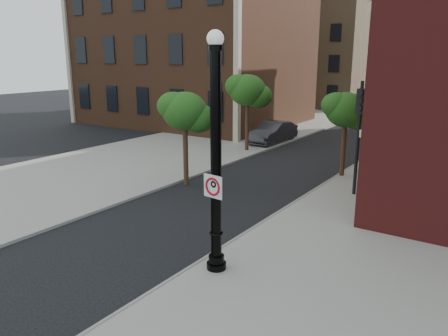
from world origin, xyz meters
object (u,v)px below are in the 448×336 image
Objects in this scene: parked_car at (273,132)px; traffic_signal_left at (217,115)px; traffic_signal_right at (359,120)px; lamppost at (216,168)px; no_parking_sign at (213,186)px.

parked_car is 0.90× the size of traffic_signal_left.
traffic_signal_left is at bearing -145.39° from traffic_signal_right.
parked_car is at bearing 113.24° from lamppost.
traffic_signal_left is 6.09m from traffic_signal_right.
traffic_signal_right is (1.03, 9.11, 0.30)m from lamppost.
traffic_signal_left is 1.04× the size of traffic_signal_right.
no_parking_sign is 19.68m from parked_car.
no_parking_sign is at bearing -35.00° from traffic_signal_left.
traffic_signal_right is at bearing 89.73° from no_parking_sign.
lamppost is at bearing -34.40° from traffic_signal_left.
no_parking_sign is (0.02, -0.17, -0.46)m from lamppost.
traffic_signal_left is (3.30, -11.56, 2.76)m from parked_car.
lamppost reaches higher than traffic_signal_left.
lamppost reaches higher than no_parking_sign.
traffic_signal_left reaches higher than traffic_signal_right.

